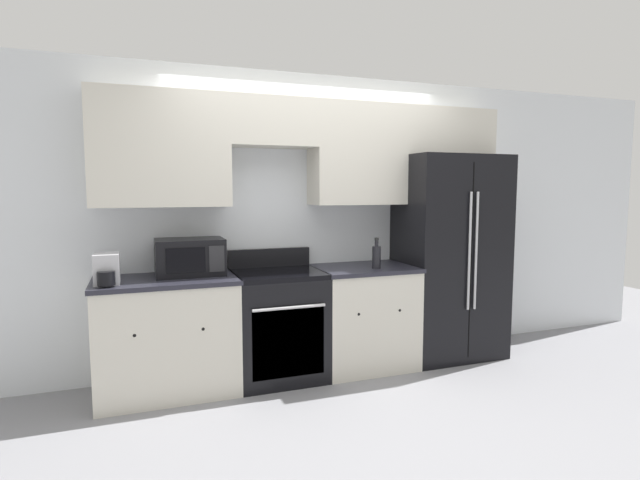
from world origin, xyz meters
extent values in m
plane|color=gray|center=(0.00, 0.00, 0.00)|extent=(12.00, 12.00, 0.00)
cube|color=silver|center=(0.00, 0.66, 1.30)|extent=(8.00, 0.06, 2.60)
cube|color=beige|center=(-1.26, 0.46, 1.89)|extent=(1.05, 0.33, 0.89)
cube|color=beige|center=(-0.37, 0.46, 2.14)|extent=(0.73, 0.33, 0.40)
cube|color=beige|center=(0.89, 0.46, 1.89)|extent=(1.79, 0.33, 0.89)
cube|color=beige|center=(-1.26, 0.31, 0.43)|extent=(1.05, 0.62, 0.87)
cube|color=#23232D|center=(-1.26, 0.31, 0.89)|extent=(1.07, 0.64, 0.03)
sphere|color=black|center=(-1.50, 0.00, 0.57)|extent=(0.03, 0.03, 0.03)
sphere|color=black|center=(-1.03, 0.00, 0.57)|extent=(0.03, 0.03, 0.03)
cube|color=beige|center=(0.41, 0.31, 0.43)|extent=(0.84, 0.62, 0.87)
cube|color=#23232D|center=(0.41, 0.31, 0.89)|extent=(0.87, 0.64, 0.03)
sphere|color=black|center=(0.22, 0.00, 0.57)|extent=(0.03, 0.03, 0.03)
sphere|color=black|center=(0.60, 0.00, 0.57)|extent=(0.03, 0.03, 0.03)
cube|color=black|center=(-0.37, 0.31, 0.43)|extent=(0.73, 0.62, 0.86)
cube|color=black|center=(-0.37, 0.01, 0.39)|extent=(0.58, 0.01, 0.55)
cube|color=black|center=(-0.37, 0.31, 0.88)|extent=(0.73, 0.62, 0.04)
cube|color=black|center=(-0.37, 0.59, 0.98)|extent=(0.73, 0.04, 0.16)
cylinder|color=silver|center=(-0.37, -0.02, 0.67)|extent=(0.58, 0.02, 0.02)
cube|color=black|center=(1.31, 0.36, 0.95)|extent=(0.95, 0.72, 1.89)
cube|color=black|center=(1.31, 0.00, 0.95)|extent=(0.01, 0.01, 1.74)
cylinder|color=#B7B7BC|center=(1.28, -0.02, 1.04)|extent=(0.02, 0.02, 1.04)
cylinder|color=#B7B7BC|center=(1.35, -0.02, 1.04)|extent=(0.02, 0.02, 1.04)
cube|color=black|center=(-1.07, 0.40, 1.05)|extent=(0.53, 0.35, 0.29)
cube|color=black|center=(-1.12, 0.22, 1.05)|extent=(0.29, 0.01, 0.19)
cube|color=#262628|center=(-0.88, 0.22, 1.05)|extent=(0.12, 0.01, 0.20)
cylinder|color=black|center=(0.47, 0.19, 1.00)|extent=(0.07, 0.07, 0.19)
cylinder|color=black|center=(0.47, 0.19, 1.12)|extent=(0.03, 0.03, 0.05)
cylinder|color=black|center=(0.47, 0.19, 1.16)|extent=(0.04, 0.04, 0.02)
cube|color=#B7B7BC|center=(-1.67, 0.21, 1.02)|extent=(0.17, 0.21, 0.22)
cylinder|color=black|center=(-1.67, 0.09, 0.97)|extent=(0.12, 0.12, 0.10)
camera|label=1|loc=(-1.45, -3.64, 1.59)|focal=28.00mm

